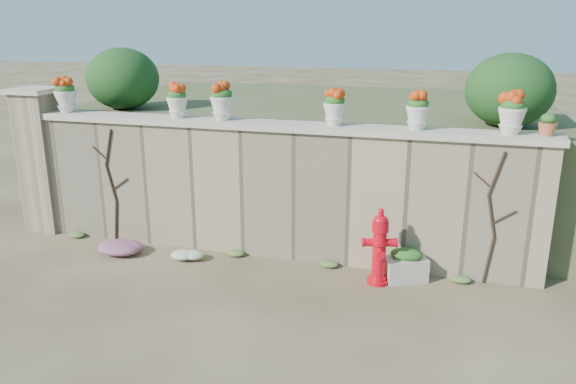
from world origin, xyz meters
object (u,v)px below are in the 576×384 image
(planter_box, at_px, (406,266))
(urn_pot_0, at_px, (66,95))
(terracotta_pot, at_px, (548,126))
(fire_hydrant, at_px, (379,246))

(planter_box, relative_size, urn_pot_0, 1.17)
(urn_pot_0, distance_m, terracotta_pot, 7.34)
(fire_hydrant, xyz_separation_m, planter_box, (0.36, 0.20, -0.33))
(urn_pot_0, xyz_separation_m, terracotta_pot, (7.34, 0.00, -0.15))
(planter_box, distance_m, terracotta_pot, 2.65)
(fire_hydrant, distance_m, urn_pot_0, 5.65)
(urn_pot_0, bearing_deg, terracotta_pot, 0.00)
(urn_pot_0, height_order, terracotta_pot, urn_pot_0)
(fire_hydrant, bearing_deg, urn_pot_0, 158.69)
(urn_pot_0, bearing_deg, fire_hydrant, -6.75)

